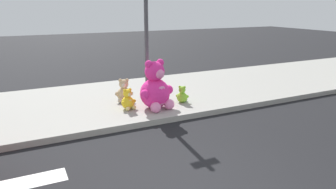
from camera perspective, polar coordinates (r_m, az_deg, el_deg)
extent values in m
cube|color=#9E9B93|center=(9.44, -11.19, -1.29)|extent=(28.00, 4.40, 0.15)
cylinder|color=#4C4C51|center=(8.65, -3.90, 8.78)|extent=(0.11, 0.11, 3.20)
sphere|color=#F22D93|center=(8.38, -2.40, 0.21)|extent=(0.80, 0.80, 0.80)
ellipsoid|color=pink|center=(8.16, -1.21, -0.22)|extent=(0.47, 0.26, 0.52)
sphere|color=#F22D93|center=(8.24, -2.44, 4.23)|extent=(0.53, 0.53, 0.53)
sphere|color=pink|center=(8.07, -1.52, 3.75)|extent=(0.24, 0.24, 0.24)
sphere|color=#F22D93|center=(8.31, -1.42, 5.81)|extent=(0.20, 0.20, 0.20)
sphere|color=#F22D93|center=(8.51, 0.08, 0.88)|extent=(0.25, 0.25, 0.25)
sphere|color=pink|center=(8.32, 0.23, -1.78)|extent=(0.28, 0.28, 0.28)
sphere|color=#F22D93|center=(8.10, -3.53, 5.52)|extent=(0.20, 0.20, 0.20)
sphere|color=#F22D93|center=(8.08, -4.19, 0.02)|extent=(0.25, 0.25, 0.25)
sphere|color=pink|center=(8.07, -2.24, -2.37)|extent=(0.28, 0.28, 0.28)
sphere|color=tan|center=(9.10, -7.97, 0.05)|extent=(0.41, 0.41, 0.41)
ellipsoid|color=beige|center=(8.96, -7.99, -0.20)|extent=(0.24, 0.16, 0.27)
sphere|color=tan|center=(9.03, -8.04, 1.91)|extent=(0.27, 0.27, 0.27)
sphere|color=beige|center=(8.92, -8.05, 1.63)|extent=(0.12, 0.12, 0.12)
sphere|color=tan|center=(9.00, -7.47, 2.59)|extent=(0.10, 0.10, 0.10)
sphere|color=tan|center=(9.04, -6.76, 0.19)|extent=(0.13, 0.13, 0.13)
sphere|color=beige|center=(8.97, -7.24, -1.05)|extent=(0.14, 0.14, 0.14)
sphere|color=tan|center=(9.00, -8.67, 2.55)|extent=(0.10, 0.10, 0.10)
sphere|color=tan|center=(9.05, -9.21, 0.11)|extent=(0.13, 0.13, 0.13)
sphere|color=beige|center=(8.98, -8.67, -1.09)|extent=(0.14, 0.14, 0.14)
sphere|color=#8CD133|center=(8.92, 2.56, -0.50)|extent=(0.30, 0.30, 0.30)
ellipsoid|color=#B8DE87|center=(9.02, 2.70, -0.32)|extent=(0.17, 0.16, 0.19)
sphere|color=#8CD133|center=(8.86, 2.57, 0.87)|extent=(0.19, 0.19, 0.19)
sphere|color=#B8DE87|center=(8.95, 2.69, 0.93)|extent=(0.09, 0.09, 0.09)
sphere|color=#8CD133|center=(8.86, 2.15, 1.39)|extent=(0.07, 0.07, 0.07)
sphere|color=#8CD133|center=(8.98, 1.73, -0.24)|extent=(0.09, 0.09, 0.09)
sphere|color=#B8DE87|center=(9.09, 2.22, -0.84)|extent=(0.10, 0.10, 0.10)
sphere|color=#8CD133|center=(8.83, 3.01, 1.33)|extent=(0.07, 0.07, 0.07)
sphere|color=#8CD133|center=(8.93, 3.49, -0.37)|extent=(0.09, 0.09, 0.09)
sphere|color=#B8DE87|center=(9.05, 3.23, -0.91)|extent=(0.10, 0.10, 0.10)
sphere|color=yellow|center=(8.42, -7.30, -1.47)|extent=(0.34, 0.34, 0.34)
ellipsoid|color=#F0DB80|center=(8.32, -6.86, -1.67)|extent=(0.20, 0.12, 0.22)
sphere|color=yellow|center=(8.34, -7.37, 0.22)|extent=(0.23, 0.23, 0.23)
sphere|color=#F0DB80|center=(8.27, -7.01, -0.01)|extent=(0.10, 0.10, 0.10)
sphere|color=yellow|center=(8.36, -6.93, 0.91)|extent=(0.09, 0.09, 0.09)
sphere|color=yellow|center=(8.46, -6.21, -1.17)|extent=(0.11, 0.11, 0.11)
sphere|color=#F0DB80|center=(8.38, -6.20, -2.32)|extent=(0.12, 0.12, 0.12)
sphere|color=yellow|center=(8.28, -7.86, 0.73)|extent=(0.09, 0.09, 0.09)
sphere|color=yellow|center=(8.29, -8.12, -1.58)|extent=(0.11, 0.11, 0.11)
sphere|color=#F0DB80|center=(8.29, -7.31, -2.58)|extent=(0.12, 0.12, 0.12)
sphere|color=#B28CD8|center=(9.86, -2.98, 1.26)|extent=(0.35, 0.35, 0.35)
ellipsoid|color=silver|center=(9.84, -3.72, 1.21)|extent=(0.12, 0.21, 0.23)
sphere|color=#B28CD8|center=(9.79, -3.01, 2.76)|extent=(0.23, 0.23, 0.23)
sphere|color=silver|center=(9.78, -3.58, 2.64)|extent=(0.11, 0.11, 0.11)
sphere|color=#B28CD8|center=(9.70, -2.93, 3.19)|extent=(0.09, 0.09, 0.09)
sphere|color=#B28CD8|center=(9.68, -3.06, 1.15)|extent=(0.11, 0.11, 0.11)
sphere|color=silver|center=(9.77, -3.74, 0.40)|extent=(0.12, 0.12, 0.12)
sphere|color=#B28CD8|center=(9.85, -3.10, 3.39)|extent=(0.09, 0.09, 0.09)
sphere|color=#B28CD8|center=(10.00, -3.41, 1.63)|extent=(0.11, 0.11, 0.11)
sphere|color=silver|center=(9.96, -3.93, 0.70)|extent=(0.12, 0.12, 0.12)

